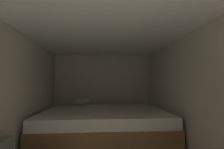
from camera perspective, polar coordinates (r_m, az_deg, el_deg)
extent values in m
cube|color=beige|center=(4.55, -3.06, -6.67)|extent=(2.72, 0.05, 2.12)
cube|color=beige|center=(2.56, -33.74, -8.80)|extent=(0.05, 4.60, 2.12)
cube|color=beige|center=(2.65, 28.75, -8.74)|extent=(0.05, 4.60, 2.12)
cube|color=white|center=(2.36, -1.83, 16.94)|extent=(2.72, 4.60, 0.05)
cube|color=brown|center=(3.66, -2.76, -19.74)|extent=(2.50, 1.92, 0.59)
cube|color=white|center=(3.57, -2.75, -13.69)|extent=(2.46, 1.88, 0.20)
ellipsoid|color=white|center=(4.32, -10.57, -9.20)|extent=(0.44, 0.30, 0.20)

